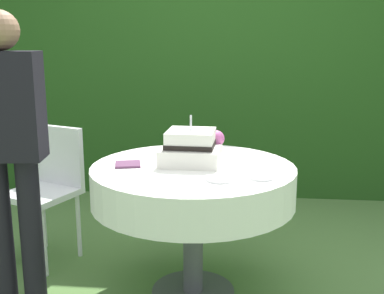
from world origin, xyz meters
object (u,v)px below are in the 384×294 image
serving_plate_far (261,177)px  napkin_stack (128,164)px  serving_plate_near (220,179)px  wedding_cake (192,148)px  serving_plate_left (217,149)px  serving_plate_right (188,148)px  garden_chair (49,180)px  standing_person (9,144)px  cake_table (193,185)px

serving_plate_far → napkin_stack: same height
serving_plate_near → serving_plate_far: bearing=13.7°
wedding_cake → serving_plate_near: 0.38m
serving_plate_near → wedding_cake: bearing=117.5°
serving_plate_left → serving_plate_right: same height
wedding_cake → serving_plate_near: (0.17, -0.33, -0.08)m
serving_plate_left → garden_chair: garden_chair is taller
serving_plate_far → standing_person: standing_person is taller
serving_plate_near → garden_chair: (-1.16, 0.65, -0.24)m
serving_plate_left → serving_plate_right: bearing=179.2°
cake_table → standing_person: (-0.93, -0.24, 0.27)m
napkin_stack → garden_chair: size_ratio=0.15×
serving_plate_right → napkin_stack: (-0.29, -0.43, 0.00)m
cake_table → serving_plate_far: 0.44m
wedding_cake → standing_person: 0.98m
serving_plate_far → serving_plate_right: size_ratio=0.88×
serving_plate_left → standing_person: standing_person is taller
cake_table → garden_chair: bearing=158.5°
serving_plate_near → serving_plate_right: 0.70m
serving_plate_near → serving_plate_right: size_ratio=1.04×
serving_plate_far → serving_plate_left: bearing=112.3°
wedding_cake → standing_person: (-0.92, -0.32, 0.07)m
serving_plate_right → napkin_stack: bearing=-124.3°
serving_plate_far → serving_plate_right: 0.75m
standing_person → serving_plate_far: bearing=1.6°
garden_chair → standing_person: (0.07, -0.64, 0.39)m
garden_chair → standing_person: size_ratio=0.56×
serving_plate_far → garden_chair: size_ratio=0.14×
serving_plate_left → napkin_stack: size_ratio=0.85×
cake_table → serving_plate_left: bearing=74.0°
serving_plate_left → serving_plate_right: (-0.19, 0.00, 0.00)m
serving_plate_far → standing_person: (-1.30, -0.04, 0.15)m
serving_plate_far → standing_person: size_ratio=0.08×
standing_person → serving_plate_near: bearing=-0.8°
serving_plate_far → garden_chair: 1.51m
wedding_cake → cake_table: bearing=-80.1°
serving_plate_near → napkin_stack: (-0.52, 0.23, 0.00)m
wedding_cake → standing_person: size_ratio=0.22×
serving_plate_right → garden_chair: 0.96m
napkin_stack → serving_plate_near: bearing=-24.2°
serving_plate_near → standing_person: (-1.09, 0.01, 0.15)m
serving_plate_right → garden_chair: size_ratio=0.16×
cake_table → serving_plate_left: size_ratio=9.71×
serving_plate_near → garden_chair: garden_chair is taller
cake_table → serving_plate_far: serving_plate_far is taller
napkin_stack → garden_chair: 0.80m
napkin_stack → garden_chair: (-0.64, 0.42, -0.24)m
serving_plate_left → standing_person: bearing=-148.4°
serving_plate_near → standing_person: standing_person is taller
serving_plate_left → serving_plate_far: bearing=-67.7°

